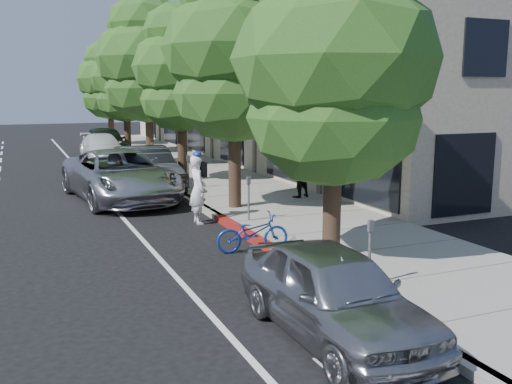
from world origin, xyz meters
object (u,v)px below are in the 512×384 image
street_tree_1 (234,51)px  white_pickup (102,147)px  pedestrian (298,174)px  street_tree_3 (147,60)px  street_tree_2 (181,69)px  dark_suv_far (105,142)px  street_tree_4 (125,79)px  dark_sedan (145,169)px  street_tree_5 (109,80)px  cyclist (198,190)px  near_car_a (334,293)px  street_tree_0 (335,65)px  bicycle (253,233)px  silver_suv (120,175)px

street_tree_1 → white_pickup: bearing=96.5°
pedestrian → street_tree_3: bearing=-92.8°
street_tree_2 → dark_suv_far: 12.18m
street_tree_4 → dark_sedan: street_tree_4 is taller
street_tree_2 → white_pickup: street_tree_2 is taller
street_tree_2 → dark_sedan: size_ratio=1.43×
street_tree_1 → pedestrian: 4.85m
street_tree_5 → pedestrian: street_tree_5 is taller
cyclist → street_tree_2: bearing=-11.1°
near_car_a → pedestrian: size_ratio=2.57×
street_tree_0 → dark_suv_far: (-1.40, 23.50, -3.46)m
dark_suv_far → pedestrian: size_ratio=3.16×
street_tree_2 → near_car_a: bearing=-97.4°
street_tree_1 → street_tree_4: street_tree_1 is taller
street_tree_3 → dark_sedan: (-1.78, -7.00, -4.46)m
near_car_a → dark_suv_far: bearing=88.6°
street_tree_3 → cyclist: bearing=-96.9°
street_tree_4 → cyclist: (-1.60, -19.19, -3.52)m
cyclist → bicycle: bearing=-173.4°
street_tree_3 → dark_sedan: bearing=-104.3°
street_tree_5 → near_car_a: street_tree_5 is taller
street_tree_0 → dark_sedan: street_tree_0 is taller
street_tree_1 → bicycle: size_ratio=4.51×
street_tree_1 → street_tree_2: (0.00, 6.00, -0.34)m
street_tree_0 → bicycle: 4.34m
bicycle → street_tree_3: bearing=1.7°
street_tree_0 → street_tree_4: size_ratio=0.98×
street_tree_2 → silver_suv: size_ratio=1.15×
bicycle → street_tree_5: bearing=3.6°
street_tree_1 → cyclist: street_tree_1 is taller
street_tree_0 → street_tree_3: 18.03m
bicycle → dark_suv_far: bearing=6.5°
street_tree_3 → street_tree_4: bearing=90.0°
cyclist → dark_suv_far: cyclist is taller
street_tree_0 → street_tree_4: street_tree_4 is taller
street_tree_2 → street_tree_4: (-0.00, 12.00, -0.14)m
street_tree_2 → dark_suv_far: (-1.40, 11.50, -3.77)m
street_tree_2 → cyclist: (-1.60, -7.19, -3.66)m
street_tree_3 → near_car_a: bearing=-95.4°
silver_suv → pedestrian: bearing=-31.4°
white_pickup → near_car_a: bearing=-91.6°
street_tree_2 → street_tree_3: street_tree_3 is taller
bicycle → silver_suv: silver_suv is taller
bicycle → pedestrian: 6.54m
cyclist → white_pickup: bearing=2.2°
street_tree_1 → silver_suv: street_tree_1 is taller
street_tree_1 → street_tree_3: (0.00, 12.00, 0.31)m
cyclist → street_tree_3: bearing=-5.5°
dark_sedan → dark_suv_far: 12.51m
street_tree_2 → white_pickup: bearing=100.4°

